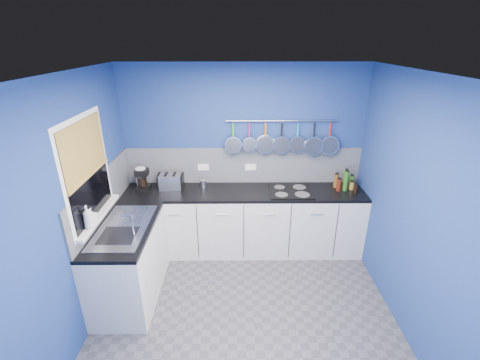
{
  "coord_description": "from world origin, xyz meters",
  "views": [
    {
      "loc": [
        -0.07,
        -2.76,
        2.76
      ],
      "look_at": [
        -0.05,
        0.75,
        1.25
      ],
      "focal_mm": 24.67,
      "sensor_mm": 36.0,
      "label": 1
    }
  ],
  "objects_px": {
    "soap_bottle_b": "(92,216)",
    "coffee_maker": "(142,180)",
    "canister": "(203,184)",
    "hob": "(291,191)",
    "paper_towel": "(141,178)",
    "toaster": "(171,181)",
    "soap_bottle_a": "(88,217)"
  },
  "relations": [
    {
      "from": "coffee_maker",
      "to": "hob",
      "type": "height_order",
      "value": "coffee_maker"
    },
    {
      "from": "toaster",
      "to": "canister",
      "type": "distance_m",
      "value": 0.43
    },
    {
      "from": "soap_bottle_a",
      "to": "toaster",
      "type": "distance_m",
      "value": 1.38
    },
    {
      "from": "canister",
      "to": "hob",
      "type": "relative_size",
      "value": 0.21
    },
    {
      "from": "hob",
      "to": "canister",
      "type": "bearing_deg",
      "value": 173.87
    },
    {
      "from": "paper_towel",
      "to": "hob",
      "type": "height_order",
      "value": "paper_towel"
    },
    {
      "from": "soap_bottle_a",
      "to": "paper_towel",
      "type": "height_order",
      "value": "soap_bottle_a"
    },
    {
      "from": "coffee_maker",
      "to": "canister",
      "type": "distance_m",
      "value": 0.8
    },
    {
      "from": "toaster",
      "to": "canister",
      "type": "relative_size",
      "value": 2.7
    },
    {
      "from": "soap_bottle_a",
      "to": "hob",
      "type": "bearing_deg",
      "value": 27.73
    },
    {
      "from": "paper_towel",
      "to": "canister",
      "type": "height_order",
      "value": "paper_towel"
    },
    {
      "from": "coffee_maker",
      "to": "soap_bottle_b",
      "type": "bearing_deg",
      "value": -95.18
    },
    {
      "from": "soap_bottle_a",
      "to": "toaster",
      "type": "xyz_separation_m",
      "value": [
        0.56,
        1.25,
        -0.17
      ]
    },
    {
      "from": "soap_bottle_b",
      "to": "paper_towel",
      "type": "bearing_deg",
      "value": 81.52
    },
    {
      "from": "toaster",
      "to": "hob",
      "type": "xyz_separation_m",
      "value": [
        1.6,
        -0.12,
        -0.09
      ]
    },
    {
      "from": "soap_bottle_a",
      "to": "paper_towel",
      "type": "distance_m",
      "value": 1.25
    },
    {
      "from": "paper_towel",
      "to": "soap_bottle_a",
      "type": "bearing_deg",
      "value": -97.98
    },
    {
      "from": "soap_bottle_b",
      "to": "paper_towel",
      "type": "height_order",
      "value": "soap_bottle_b"
    },
    {
      "from": "soap_bottle_b",
      "to": "hob",
      "type": "height_order",
      "value": "soap_bottle_b"
    },
    {
      "from": "soap_bottle_a",
      "to": "canister",
      "type": "distance_m",
      "value": 1.61
    },
    {
      "from": "toaster",
      "to": "canister",
      "type": "height_order",
      "value": "toaster"
    },
    {
      "from": "soap_bottle_a",
      "to": "coffee_maker",
      "type": "height_order",
      "value": "soap_bottle_a"
    },
    {
      "from": "soap_bottle_b",
      "to": "toaster",
      "type": "height_order",
      "value": "soap_bottle_b"
    },
    {
      "from": "soap_bottle_b",
      "to": "hob",
      "type": "distance_m",
      "value": 2.41
    },
    {
      "from": "soap_bottle_b",
      "to": "coffee_maker",
      "type": "distance_m",
      "value": 1.15
    },
    {
      "from": "canister",
      "to": "hob",
      "type": "bearing_deg",
      "value": -6.13
    },
    {
      "from": "paper_towel",
      "to": "hob",
      "type": "distance_m",
      "value": 1.99
    },
    {
      "from": "paper_towel",
      "to": "canister",
      "type": "bearing_deg",
      "value": 1.38
    },
    {
      "from": "hob",
      "to": "soap_bottle_b",
      "type": "bearing_deg",
      "value": -153.81
    },
    {
      "from": "soap_bottle_a",
      "to": "soap_bottle_b",
      "type": "xyz_separation_m",
      "value": [
        0.0,
        0.07,
        -0.03
      ]
    },
    {
      "from": "soap_bottle_b",
      "to": "paper_towel",
      "type": "distance_m",
      "value": 1.18
    },
    {
      "from": "coffee_maker",
      "to": "canister",
      "type": "height_order",
      "value": "coffee_maker"
    }
  ]
}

